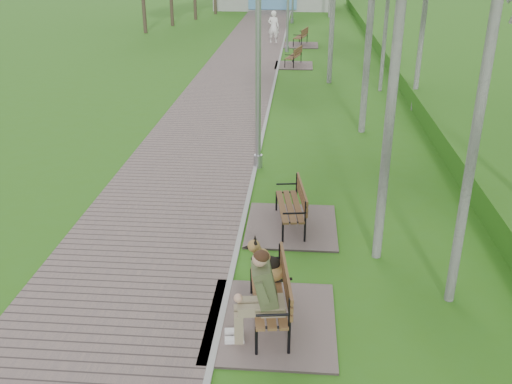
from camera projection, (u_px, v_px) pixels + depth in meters
The scene contains 9 objects.
walkway at pixel (230, 88), 22.94m from camera, with size 3.50×67.00×0.04m, color #6F5D59.
kerb at pixel (273, 89), 22.81m from camera, with size 0.10×67.00×0.05m, color #999993.
bench_main at pixel (265, 298), 8.69m from camera, with size 2.00×2.22×1.74m.
bench_second at pixel (290, 217), 11.84m from camera, with size 1.86×2.07×1.14m.
bench_third at pixel (293, 62), 27.06m from camera, with size 1.78×1.97×1.09m.
bench_far at pixel (300, 42), 32.27m from camera, with size 1.94×2.15×1.19m.
lamp_post_second at pixel (258, 62), 13.93m from camera, with size 0.23×0.23×5.92m.
lamp_post_third at pixel (288, 0), 29.44m from camera, with size 0.22×0.22×5.66m.
pedestrian_near at pixel (274, 27), 32.71m from camera, with size 0.67×0.44×1.83m, color white.
Camera 1 is at (1.15, -1.00, 5.49)m, focal length 40.00 mm.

